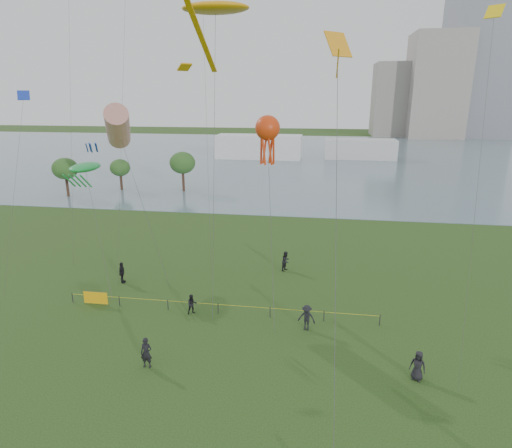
# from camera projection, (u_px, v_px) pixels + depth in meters

# --- Properties ---
(ground_plane) EXTENTS (400.00, 400.00, 0.00)m
(ground_plane) POSITION_uv_depth(u_px,v_px,m) (225.00, 442.00, 20.64)
(ground_plane) COLOR #1C3711
(lake) EXTENTS (400.00, 120.00, 0.08)m
(lake) POSITION_uv_depth(u_px,v_px,m) (306.00, 156.00, 115.24)
(lake) COLOR slate
(lake) RESTS_ON ground_plane
(building_mid) EXTENTS (20.00, 20.00, 38.00)m
(building_mid) POSITION_uv_depth(u_px,v_px,m) (436.00, 86.00, 161.82)
(building_mid) COLOR gray
(building_mid) RESTS_ON ground_plane
(building_low) EXTENTS (16.00, 18.00, 28.00)m
(building_low) POSITION_uv_depth(u_px,v_px,m) (394.00, 100.00, 170.95)
(building_low) COLOR gray
(building_low) RESTS_ON ground_plane
(pavilion_left) EXTENTS (22.00, 8.00, 6.00)m
(pavilion_left) POSITION_uv_depth(u_px,v_px,m) (259.00, 147.00, 111.36)
(pavilion_left) COLOR silver
(pavilion_left) RESTS_ON ground_plane
(pavilion_right) EXTENTS (18.00, 7.00, 5.00)m
(pavilion_right) POSITION_uv_depth(u_px,v_px,m) (360.00, 149.00, 110.63)
(pavilion_right) COLOR silver
(pavilion_right) RESTS_ON ground_plane
(trees) EXTENTS (21.74, 10.76, 6.79)m
(trees) POSITION_uv_depth(u_px,v_px,m) (129.00, 166.00, 71.52)
(trees) COLOR #342218
(trees) RESTS_ON ground_plane
(fence) EXTENTS (24.07, 0.07, 1.05)m
(fence) POSITION_uv_depth(u_px,v_px,m) (142.00, 301.00, 33.46)
(fence) COLOR black
(fence) RESTS_ON ground_plane
(spectator_a) EXTENTS (0.96, 0.89, 1.57)m
(spectator_a) POSITION_uv_depth(u_px,v_px,m) (192.00, 304.00, 32.47)
(spectator_a) COLOR black
(spectator_a) RESTS_ON ground_plane
(spectator_b) EXTENTS (1.35, 0.94, 1.91)m
(spectator_b) POSITION_uv_depth(u_px,v_px,m) (307.00, 318.00, 30.19)
(spectator_b) COLOR black
(spectator_b) RESTS_ON ground_plane
(spectator_c) EXTENTS (0.61, 1.17, 1.92)m
(spectator_c) POSITION_uv_depth(u_px,v_px,m) (122.00, 273.00, 37.82)
(spectator_c) COLOR black
(spectator_c) RESTS_ON ground_plane
(spectator_d) EXTENTS (1.05, 0.89, 1.83)m
(spectator_d) POSITION_uv_depth(u_px,v_px,m) (418.00, 366.00, 24.92)
(spectator_d) COLOR black
(spectator_d) RESTS_ON ground_plane
(spectator_f) EXTENTS (0.72, 0.48, 1.96)m
(spectator_f) POSITION_uv_depth(u_px,v_px,m) (146.00, 353.00, 26.04)
(spectator_f) COLOR black
(spectator_f) RESTS_ON ground_plane
(spectator_g) EXTENTS (1.06, 1.15, 1.90)m
(spectator_g) POSITION_uv_depth(u_px,v_px,m) (286.00, 261.00, 40.48)
(spectator_g) COLOR black
(spectator_g) RESTS_ON ground_plane
(kite_stingray) EXTENTS (5.04, 10.05, 22.49)m
(kite_stingray) POSITION_uv_depth(u_px,v_px,m) (215.00, 9.00, 31.05)
(kite_stingray) COLOR #3F3F42
(kite_windsock) EXTENTS (6.58, 5.22, 15.47)m
(kite_windsock) POSITION_uv_depth(u_px,v_px,m) (118.00, 127.00, 35.29)
(kite_windsock) COLOR #3F3F42
(kite_creature) EXTENTS (6.92, 10.10, 9.87)m
(kite_creature) POSITION_uv_depth(u_px,v_px,m) (85.00, 168.00, 40.45)
(kite_creature) COLOR #3F3F42
(kite_octopus) EXTENTS (2.59, 8.91, 14.52)m
(kite_octopus) POSITION_uv_depth(u_px,v_px,m) (268.00, 129.00, 33.91)
(kite_octopus) COLOR #3F3F42
(kite_delta) EXTENTS (1.57, 11.68, 19.20)m
(kite_delta) POSITION_uv_depth(u_px,v_px,m) (338.00, 64.00, 21.77)
(kite_delta) COLOR #3F3F42
(small_kites) EXTENTS (36.47, 14.12, 11.55)m
(small_kites) POSITION_uv_depth(u_px,v_px,m) (208.00, 0.00, 32.87)
(small_kites) COLOR yellow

